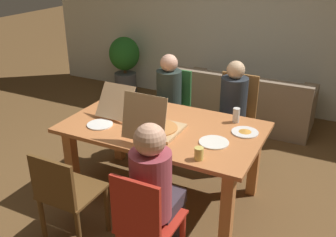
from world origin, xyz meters
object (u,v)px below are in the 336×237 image
Objects in this scene: potted_plant at (125,61)px; chair_0 at (172,107)px; person_0 at (166,98)px; chair_2 at (146,226)px; person_2 at (155,187)px; chair_3 at (66,195)px; plate_2 at (245,132)px; pizza_box_1 at (156,127)px; dining_table at (163,137)px; chair_1 at (235,114)px; plate_1 at (100,125)px; pizza_box_0 at (128,105)px; person_1 at (231,107)px; drinking_glass_0 at (236,115)px; drinking_glass_1 at (199,154)px; couch at (243,104)px; plate_0 at (214,142)px.

chair_0 is at bearing -41.73° from potted_plant.
person_0 is (0.00, -0.15, 0.17)m from chair_0.
chair_2 is 0.28m from person_2.
plate_2 is at bearing 46.95° from chair_3.
plate_2 is 3.41m from potted_plant.
chair_0 is at bearing 112.60° from person_2.
dining_table is at bearing 93.45° from pizza_box_1.
chair_1 is 0.93m from plate_2.
pizza_box_0 is at bearing 84.85° from plate_1.
person_1 is 0.54m from drinking_glass_0.
potted_plant is (-1.56, 3.30, 0.07)m from chair_3.
pizza_box_0 is 1.19m from drinking_glass_1.
pizza_box_1 is (-0.38, -1.03, 0.11)m from person_1.
dining_table is 1.53× the size of person_1.
chair_0 is 1.04× the size of chair_2.
person_0 is 1.00× the size of person_1.
drinking_glass_1 is at bearing -38.52° from dining_table.
plate_1 is at bearing -160.27° from plate_2.
pizza_box_1 reaches higher than chair_2.
chair_0 is 1.34m from plate_2.
plate_2 is at bearing 19.73° from plate_1.
person_1 is (0.00, -0.16, 0.14)m from chair_1.
pizza_box_0 is (-0.13, -0.61, 0.11)m from person_0.
chair_2 reaches higher than couch.
plate_1 is at bearing 171.11° from drinking_glass_1.
plate_2 is at bearing -74.42° from couch.
chair_2 is 3.91× the size of plate_1.
pizza_box_1 reaches higher than drinking_glass_0.
potted_plant is at bearing 142.12° from drinking_glass_0.
plate_0 is at bearing 7.61° from plate_1.
pizza_box_0 is (-0.88, 1.05, 0.07)m from person_2.
pizza_box_0 is (-0.13, 1.16, 0.32)m from chair_3.
couch is 1.94× the size of potted_plant.
chair_3 is 6.11× the size of drinking_glass_0.
person_0 is at bearing -174.09° from person_1.
plate_1 is at bearing -125.57° from chair_1.
chair_1 reaches higher than plate_2.
chair_2 reaches higher than plate_2.
dining_table is 3.02m from potted_plant.
dining_table is 1.93× the size of potted_plant.
chair_1 is 2.65m from potted_plant.
chair_0 is 4.05× the size of plate_1.
person_0 is 2.20m from potted_plant.
couch is (-0.17, 1.01, -0.28)m from chair_1.
couch is at bearing 97.44° from drinking_glass_1.
person_0 reaches higher than drinking_glass_0.
chair_0 is 2.10m from chair_2.
drinking_glass_1 is (0.90, -1.21, 0.11)m from person_0.
chair_2 reaches higher than drinking_glass_0.
potted_plant is at bearing 118.28° from plate_1.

